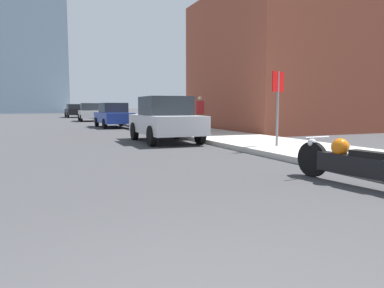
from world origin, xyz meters
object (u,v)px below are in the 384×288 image
motorcycle (351,162)px  pedestrian (200,113)px  parked_car_white (90,112)px  parked_car_blue (113,115)px  parked_car_silver (165,119)px  parked_car_black (74,111)px  stop_sign (278,95)px

motorcycle → pedestrian: 12.56m
parked_car_white → parked_car_blue: bearing=-87.6°
parked_car_white → pedestrian: (3.06, -17.57, 0.22)m
parked_car_silver → parked_car_white: parked_car_silver is taller
parked_car_white → parked_car_silver: bearing=-88.0°
parked_car_white → pedestrian: bearing=-78.0°
motorcycle → pedestrian: bearing=70.8°
parked_car_silver → parked_car_black: (-0.16, 33.64, -0.05)m
stop_sign → parked_car_white: bearing=95.0°
stop_sign → pedestrian: stop_sign is taller
parked_car_white → parked_car_black: 12.40m
parked_car_blue → parked_car_white: size_ratio=1.16×
parked_car_blue → parked_car_silver: bearing=-91.3°
parked_car_silver → stop_sign: size_ratio=1.90×
pedestrian → parked_car_black: bearing=96.2°
parked_car_white → stop_sign: bearing=-82.9°
pedestrian → parked_car_silver: bearing=-129.9°
parked_car_silver → parked_car_white: (0.01, 21.24, -0.06)m
stop_sign → parked_car_black: bearing=93.6°
parked_car_silver → pedestrian: pedestrian is taller
stop_sign → pedestrian: size_ratio=1.32×
parked_car_black → stop_sign: (2.40, -37.61, 0.86)m
parked_car_black → parked_car_silver: bearing=-91.1°
motorcycle → pedestrian: pedestrian is taller
motorcycle → parked_car_silver: 8.62m
parked_car_silver → parked_car_white: size_ratio=1.08×
motorcycle → parked_car_white: parked_car_white is taller
parked_car_black → stop_sign: size_ratio=2.06×
parked_car_black → parked_car_blue: bearing=-90.8°
motorcycle → pedestrian: size_ratio=1.44×
pedestrian → parked_car_white: bearing=99.9°
parked_car_white → stop_sign: 25.32m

